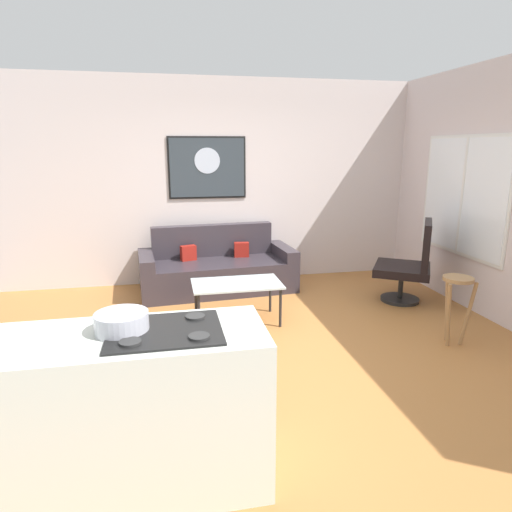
{
  "coord_description": "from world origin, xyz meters",
  "views": [
    {
      "loc": [
        -0.9,
        -3.82,
        1.88
      ],
      "look_at": [
        0.06,
        0.9,
        0.7
      ],
      "focal_mm": 31.23,
      "sensor_mm": 36.0,
      "label": 1
    }
  ],
  "objects_px": {
    "coffee_table": "(237,286)",
    "wall_painting": "(207,168)",
    "mixing_bowl": "(122,323)",
    "armchair": "(410,264)",
    "couch": "(217,270)",
    "bar_stool": "(457,295)"
  },
  "relations": [
    {
      "from": "bar_stool",
      "to": "mixing_bowl",
      "type": "bearing_deg",
      "value": -156.54
    },
    {
      "from": "couch",
      "to": "mixing_bowl",
      "type": "bearing_deg",
      "value": -104.6
    },
    {
      "from": "couch",
      "to": "wall_painting",
      "type": "height_order",
      "value": "wall_painting"
    },
    {
      "from": "mixing_bowl",
      "to": "wall_painting",
      "type": "relative_size",
      "value": 0.27
    },
    {
      "from": "mixing_bowl",
      "to": "wall_painting",
      "type": "distance_m",
      "value": 4.04
    },
    {
      "from": "couch",
      "to": "wall_painting",
      "type": "relative_size",
      "value": 1.96
    },
    {
      "from": "bar_stool",
      "to": "wall_painting",
      "type": "distance_m",
      "value": 3.54
    },
    {
      "from": "couch",
      "to": "bar_stool",
      "type": "relative_size",
      "value": 3.06
    },
    {
      "from": "coffee_table",
      "to": "bar_stool",
      "type": "xyz_separation_m",
      "value": [
        1.98,
        -0.98,
        0.09
      ]
    },
    {
      "from": "coffee_table",
      "to": "mixing_bowl",
      "type": "bearing_deg",
      "value": -113.31
    },
    {
      "from": "armchair",
      "to": "wall_painting",
      "type": "bearing_deg",
      "value": 148.68
    },
    {
      "from": "mixing_bowl",
      "to": "wall_painting",
      "type": "bearing_deg",
      "value": 77.78
    },
    {
      "from": "coffee_table",
      "to": "mixing_bowl",
      "type": "distance_m",
      "value": 2.53
    },
    {
      "from": "armchair",
      "to": "mixing_bowl",
      "type": "bearing_deg",
      "value": -141.92
    },
    {
      "from": "coffee_table",
      "to": "armchair",
      "type": "relative_size",
      "value": 0.94
    },
    {
      "from": "couch",
      "to": "bar_stool",
      "type": "bearing_deg",
      "value": -46.62
    },
    {
      "from": "couch",
      "to": "coffee_table",
      "type": "distance_m",
      "value": 1.2
    },
    {
      "from": "mixing_bowl",
      "to": "wall_painting",
      "type": "xyz_separation_m",
      "value": [
        0.84,
        3.9,
        0.63
      ]
    },
    {
      "from": "mixing_bowl",
      "to": "couch",
      "type": "bearing_deg",
      "value": 75.4
    },
    {
      "from": "coffee_table",
      "to": "wall_painting",
      "type": "bearing_deg",
      "value": 94.57
    },
    {
      "from": "armchair",
      "to": "bar_stool",
      "type": "bearing_deg",
      "value": -100.2
    },
    {
      "from": "coffee_table",
      "to": "wall_painting",
      "type": "relative_size",
      "value": 0.9
    }
  ]
}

